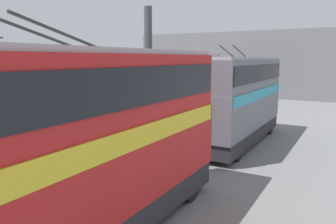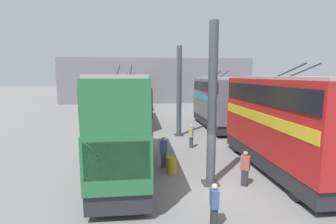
{
  "view_description": "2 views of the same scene",
  "coord_description": "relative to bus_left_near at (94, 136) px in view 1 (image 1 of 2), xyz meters",
  "views": [
    {
      "loc": [
        -4.18,
        -10.03,
        4.97
      ],
      "look_at": [
        10.72,
        -1.46,
        2.14
      ],
      "focal_mm": 35.0,
      "sensor_mm": 36.0,
      "label": 1
    },
    {
      "loc": [
        -11.23,
        3.39,
        5.3
      ],
      "look_at": [
        7.79,
        1.32,
        2.57
      ],
      "focal_mm": 28.0,
      "sensor_mm": 36.0,
      "label": 2
    }
  ],
  "objects": [
    {
      "name": "depot_back_wall",
      "position": [
        35.27,
        4.2,
        1.21
      ],
      "size": [
        0.5,
        36.0,
        8.36
      ],
      "color": "slate",
      "rests_on": "ground_plane"
    },
    {
      "name": "support_column_far",
      "position": [
        9.04,
        4.2,
        0.77
      ],
      "size": [
        0.78,
        0.78,
        7.73
      ],
      "color": "#42474C",
      "rests_on": "ground_plane"
    },
    {
      "name": "bus_left_near",
      "position": [
        0.0,
        0.0,
        0.0
      ],
      "size": [
        10.07,
        2.54,
        5.83
      ],
      "color": "black",
      "rests_on": "ground_plane"
    },
    {
      "name": "bus_left_far",
      "position": [
        12.17,
        0.0,
        -0.1
      ],
      "size": [
        9.79,
        2.54,
        5.65
      ],
      "color": "black",
      "rests_on": "ground_plane"
    },
    {
      "name": "bus_right_mid",
      "position": [
        15.29,
        8.4,
        -0.2
      ],
      "size": [
        11.32,
        2.54,
        5.5
      ],
      "color": "black",
      "rests_on": "ground_plane"
    },
    {
      "name": "bus_right_far",
      "position": [
        27.9,
        8.4,
        -0.16
      ],
      "size": [
        9.2,
        2.54,
        5.57
      ],
      "color": "black",
      "rests_on": "ground_plane"
    },
    {
      "name": "person_aisle_midway",
      "position": [
        5.06,
        3.89,
        -2.06
      ],
      "size": [
        0.48,
        0.4,
        1.73
      ],
      "rotation": [
        0.0,
        0.0,
        1.12
      ],
      "color": "#384251",
      "rests_on": "ground_plane"
    }
  ]
}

